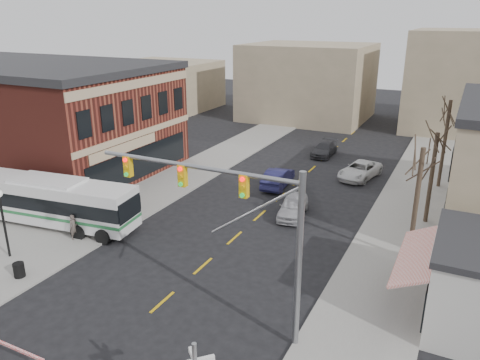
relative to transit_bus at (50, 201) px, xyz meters
name	(u,v)px	position (x,y,z in m)	size (l,w,h in m)	color
ground	(137,325)	(12.07, -6.29, -1.80)	(160.00, 160.00, 0.00)	black
sidewalk_west	(192,172)	(2.57, 13.71, -1.74)	(5.00, 60.00, 0.12)	gray
sidewalk_east	(409,209)	(21.57, 13.71, -1.74)	(5.00, 60.00, 0.12)	gray
brick_building	(13,112)	(-14.91, 9.71, 3.01)	(30.40, 15.40, 9.60)	maroon
tree_east_a	(416,205)	(22.57, 5.71, 1.70)	(0.28, 0.28, 6.75)	#382B21
tree_east_b	(431,178)	(22.87, 11.71, 1.47)	(0.28, 0.28, 6.30)	#382B21
tree_east_c	(444,144)	(23.07, 19.71, 1.92)	(0.28, 0.28, 7.20)	#382B21
transit_bus	(50,201)	(0.00, 0.00, 0.00)	(12.60, 4.21, 3.18)	silver
traffic_signal_mast	(239,213)	(16.41, -4.32, 3.94)	(9.92, 0.30, 8.00)	gray
street_lamp	(1,209)	(1.29, -4.53, 1.33)	(0.44, 0.44, 4.19)	black
trash_bin	(19,270)	(3.77, -5.87, -1.27)	(0.60, 0.60, 0.81)	black
car_a	(293,206)	(14.20, 8.74, -1.05)	(1.77, 4.40, 1.50)	#AFAFB4
car_b	(278,178)	(10.95, 13.94, -1.02)	(1.65, 4.74, 1.56)	#1C1C47
car_c	(360,170)	(16.62, 19.14, -1.08)	(2.38, 5.17, 1.44)	silver
car_d	(324,149)	(11.74, 24.67, -1.13)	(1.88, 4.62, 1.34)	#37373B
pedestrian_near	(74,227)	(3.10, -1.11, -0.85)	(0.60, 0.40, 1.66)	#514640
pedestrian_far	(88,216)	(2.62, 0.64, -0.89)	(0.77, 0.60, 1.59)	#2E3650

